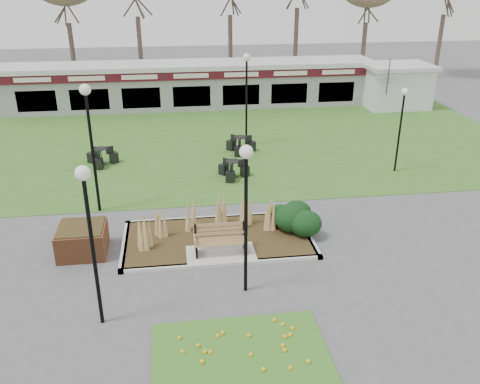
{
  "coord_description": "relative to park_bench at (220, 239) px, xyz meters",
  "views": [
    {
      "loc": [
        -1.3,
        -13.93,
        8.45
      ],
      "look_at": [
        0.87,
        2.0,
        1.41
      ],
      "focal_mm": 38.0,
      "sensor_mm": 36.0,
      "label": 1
    }
  ],
  "objects": [
    {
      "name": "ground",
      "position": [
        0.0,
        -0.25,
        -0.59
      ],
      "size": [
        100.0,
        100.0,
        0.0
      ],
      "primitive_type": "plane",
      "color": "#515154",
      "rests_on": "ground"
    },
    {
      "name": "lamp_post_mid_left",
      "position": [
        -4.25,
        3.89,
        2.95
      ],
      "size": [
        0.4,
        0.4,
        4.86
      ],
      "color": "black",
      "rests_on": "ground"
    },
    {
      "name": "bistro_set_a",
      "position": [
        -4.72,
        8.99,
        -0.3
      ],
      "size": [
        1.5,
        1.4,
        0.8
      ],
      "color": "black",
      "rests_on": "ground"
    },
    {
      "name": "lamp_post_mid_right",
      "position": [
        8.65,
        6.34,
        2.2
      ],
      "size": [
        0.32,
        0.32,
        3.82
      ],
      "color": "black",
      "rests_on": "ground"
    },
    {
      "name": "lamp_post_near_right",
      "position": [
        0.51,
        -2.06,
        2.61
      ],
      "size": [
        0.36,
        0.36,
        4.39
      ],
      "color": "black",
      "rests_on": "ground"
    },
    {
      "name": "bistro_set_b",
      "position": [
        2.0,
        9.85,
        -0.3
      ],
      "size": [
        1.47,
        1.49,
        0.82
      ],
      "color": "black",
      "rests_on": "ground"
    },
    {
      "name": "lamp_post_near_left",
      "position": [
        -3.41,
        -2.98,
        2.6
      ],
      "size": [
        0.36,
        0.36,
        4.37
      ],
      "color": "black",
      "rests_on": "ground"
    },
    {
      "name": "brick_planter",
      "position": [
        -4.4,
        0.75,
        -0.11
      ],
      "size": [
        1.5,
        1.5,
        0.95
      ],
      "color": "brown",
      "rests_on": "ground"
    },
    {
      "name": "lamp_post_far_right",
      "position": [
        2.48,
        11.05,
        2.84
      ],
      "size": [
        0.39,
        0.39,
        4.71
      ],
      "color": "black",
      "rests_on": "ground"
    },
    {
      "name": "service_hut",
      "position": [
        13.5,
        17.75,
        0.86
      ],
      "size": [
        4.4,
        3.4,
        2.83
      ],
      "color": "silver",
      "rests_on": "ground"
    },
    {
      "name": "lawn",
      "position": [
        0.0,
        11.75,
        -0.58
      ],
      "size": [
        34.0,
        16.0,
        0.02
      ],
      "primitive_type": "cube",
      "color": "#366620",
      "rests_on": "ground"
    },
    {
      "name": "patio_umbrella",
      "position": [
        12.08,
        15.91,
        0.92
      ],
      "size": [
        2.01,
        2.04,
        2.38
      ],
      "color": "black",
      "rests_on": "ground"
    },
    {
      "name": "planting_bed",
      "position": [
        1.27,
        1.1,
        -0.22
      ],
      "size": [
        6.75,
        3.4,
        1.27
      ],
      "color": "#362A15",
      "rests_on": "ground"
    },
    {
      "name": "park_bench",
      "position": [
        0.0,
        0.0,
        0.0
      ],
      "size": [
        1.7,
        0.66,
        0.93
      ],
      "color": "olive",
      "rests_on": "ground"
    },
    {
      "name": "flower_bed",
      "position": [
        0.0,
        -4.85,
        -0.52
      ],
      "size": [
        4.2,
        3.0,
        0.16
      ],
      "color": "#3D7521",
      "rests_on": "ground"
    },
    {
      "name": "food_pavilion",
      "position": [
        0.0,
        19.71,
        0.89
      ],
      "size": [
        24.6,
        3.4,
        2.9
      ],
      "color": "#9C9C9F",
      "rests_on": "ground"
    },
    {
      "name": "bistro_set_c",
      "position": [
        1.22,
        6.57,
        -0.31
      ],
      "size": [
        1.37,
        1.42,
        0.77
      ],
      "color": "black",
      "rests_on": "ground"
    }
  ]
}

